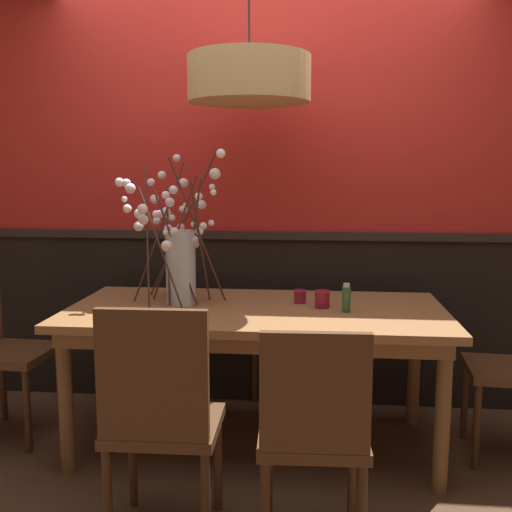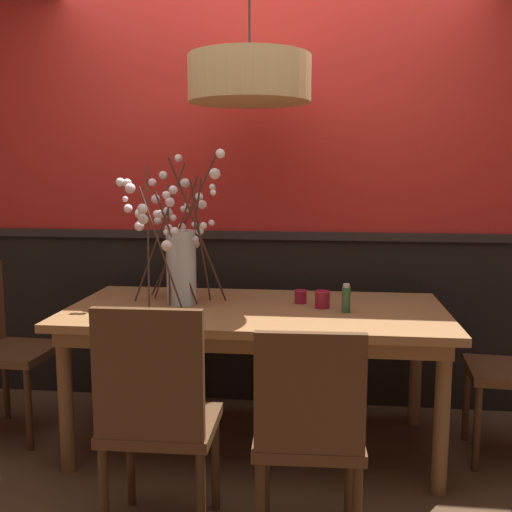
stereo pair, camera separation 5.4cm
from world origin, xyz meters
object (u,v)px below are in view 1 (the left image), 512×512
object	(u,v)px
chair_near_side_left	(160,413)
vase_with_blossoms	(178,254)
candle_holder_nearer_center	(322,299)
candle_holder_nearer_edge	(300,296)
pendant_lamp	(249,79)
dining_table	(256,323)
chair_far_side_left	(230,312)
chair_far_side_right	(306,314)
chair_near_side_right	(313,429)
condiment_bottle	(346,298)

from	to	relation	value
chair_near_side_left	vase_with_blossoms	xyz separation A→B (m)	(-0.14, 0.92, 0.48)
candle_holder_nearer_center	candle_holder_nearer_edge	world-z (taller)	candle_holder_nearer_center
chair_near_side_left	pendant_lamp	world-z (taller)	pendant_lamp
dining_table	vase_with_blossoms	xyz separation A→B (m)	(-0.42, 0.06, 0.35)
chair_far_side_left	chair_far_side_right	xyz separation A→B (m)	(0.51, 0.04, -0.01)
chair_near_side_right	pendant_lamp	world-z (taller)	pendant_lamp
dining_table	chair_far_side_left	size ratio (longest dim) A/B	2.15
candle_holder_nearer_center	pendant_lamp	xyz separation A→B (m)	(-0.39, 0.07, 1.12)
chair_far_side_left	candle_holder_nearer_center	bearing A→B (deg)	-53.62
chair_far_side_right	pendant_lamp	xyz separation A→B (m)	(-0.29, -0.79, 1.41)
chair_near_side_left	candle_holder_nearer_edge	xyz separation A→B (m)	(0.51, 0.99, 0.26)
chair_far_side_right	vase_with_blossoms	xyz separation A→B (m)	(-0.67, -0.83, 0.51)
candle_holder_nearer_edge	condiment_bottle	xyz separation A→B (m)	(0.23, -0.18, 0.03)
chair_near_side_right	vase_with_blossoms	size ratio (longest dim) A/B	1.13
chair_near_side_right	chair_far_side_right	bearing A→B (deg)	91.63
chair_near_side_right	candle_holder_nearer_edge	xyz separation A→B (m)	(-0.07, 1.02, 0.28)
chair_far_side_left	candle_holder_nearer_edge	world-z (taller)	chair_far_side_left
chair_far_side_right	vase_with_blossoms	distance (m)	1.18
dining_table	chair_far_side_right	xyz separation A→B (m)	(0.25, 0.88, -0.17)
vase_with_blossoms	chair_near_side_right	bearing A→B (deg)	-52.94
chair_far_side_right	pendant_lamp	world-z (taller)	pendant_lamp
candle_holder_nearer_edge	vase_with_blossoms	bearing A→B (deg)	-174.10
vase_with_blossoms	candle_holder_nearer_center	distance (m)	0.80
chair_far_side_left	vase_with_blossoms	size ratio (longest dim) A/B	1.12
candle_holder_nearer_center	vase_with_blossoms	bearing A→B (deg)	177.76
chair_near_side_right	vase_with_blossoms	world-z (taller)	vase_with_blossoms
vase_with_blossoms	condiment_bottle	size ratio (longest dim) A/B	5.54
dining_table	condiment_bottle	distance (m)	0.49
chair_far_side_left	chair_near_side_right	bearing A→B (deg)	-72.20
chair_near_side_right	candle_holder_nearer_center	xyz separation A→B (m)	(0.04, 0.93, 0.29)
vase_with_blossoms	chair_far_side_right	bearing A→B (deg)	50.85
chair_near_side_right	dining_table	bearing A→B (deg)	108.45
chair_far_side_left	candle_holder_nearer_edge	size ratio (longest dim) A/B	12.61
vase_with_blossoms	candle_holder_nearer_edge	size ratio (longest dim) A/B	11.27
candle_holder_nearer_center	condiment_bottle	world-z (taller)	condiment_bottle
dining_table	chair_near_side_right	xyz separation A→B (m)	(0.30, -0.90, -0.16)
chair_near_side_right	candle_holder_nearer_center	distance (m)	0.97
candle_holder_nearer_edge	pendant_lamp	xyz separation A→B (m)	(-0.27, -0.03, 1.12)
dining_table	pendant_lamp	bearing A→B (deg)	114.19
chair_far_side_left	condiment_bottle	world-z (taller)	same
condiment_bottle	candle_holder_nearer_center	bearing A→B (deg)	144.26
vase_with_blossoms	candle_holder_nearer_edge	world-z (taller)	vase_with_blossoms
condiment_bottle	dining_table	bearing A→B (deg)	173.13
dining_table	pendant_lamp	size ratio (longest dim) A/B	2.04
pendant_lamp	candle_holder_nearer_edge	bearing A→B (deg)	5.57
chair_far_side_right	chair_far_side_left	bearing A→B (deg)	-175.69
dining_table	chair_far_side_right	distance (m)	0.93
candle_holder_nearer_center	chair_far_side_left	bearing A→B (deg)	126.38
chair_near_side_right	chair_far_side_left	size ratio (longest dim) A/B	1.01
chair_far_side_left	chair_far_side_right	distance (m)	0.51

